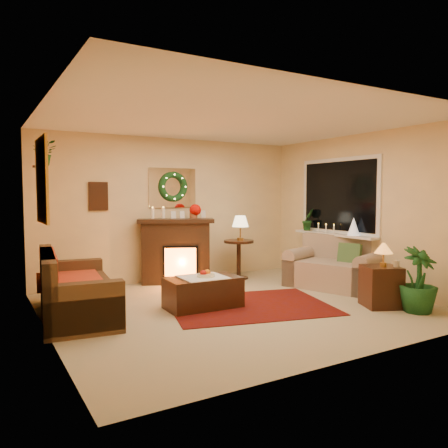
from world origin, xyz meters
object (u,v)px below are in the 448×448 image
fireplace (176,252)px  coffee_table (203,293)px  loveseat (334,263)px  end_table_square (381,288)px  sofa (77,283)px  side_table_round (239,261)px

fireplace → coffee_table: fireplace is taller
fireplace → coffee_table: bearing=-77.4°
loveseat → coffee_table: size_ratio=1.47×
loveseat → end_table_square: (-0.30, -1.24, -0.15)m
sofa → fireplace: bearing=39.5°
end_table_square → coffee_table: (-2.20, 1.20, -0.06)m
sofa → coffee_table: size_ratio=1.93×
sofa → loveseat: 4.12m
end_table_square → coffee_table: size_ratio=0.56×
loveseat → coffee_table: bearing=160.5°
fireplace → coffee_table: 1.82m
sofa → side_table_round: (3.14, 1.05, -0.10)m
fireplace → end_table_square: (1.84, -2.95, -0.28)m
fireplace → loveseat: bearing=-14.4°
loveseat → coffee_table: (-2.50, -0.04, -0.21)m
coffee_table → fireplace: bearing=79.7°
fireplace → coffee_table: (-0.36, -1.75, -0.34)m
end_table_square → coffee_table: end_table_square is taller
fireplace → end_table_square: bearing=-33.8°
coffee_table → side_table_round: bearing=46.1°
sofa → coffee_table: bearing=-10.2°
end_table_square → side_table_round: bearing=103.5°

